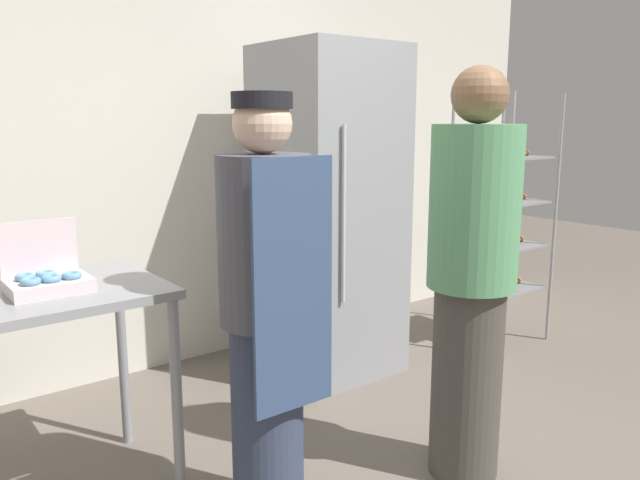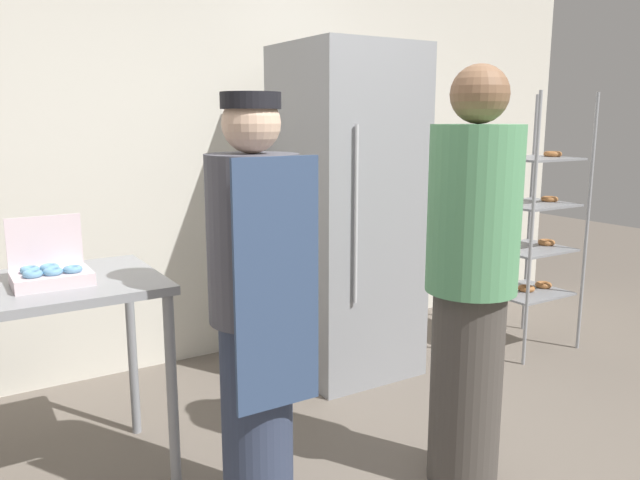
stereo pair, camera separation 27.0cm
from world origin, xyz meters
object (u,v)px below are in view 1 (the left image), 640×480
Objects in this scene: person_baker at (266,307)px; baking_rack at (502,223)px; person_customer at (471,276)px; refrigerator at (329,213)px; donut_box at (47,280)px.

baking_rack is at bearing 16.23° from person_baker.
person_customer reaches higher than baking_rack.
baking_rack is at bearing -14.89° from refrigerator.
person_baker is 0.93× the size of person_customer.
refrigerator reaches higher than baking_rack.
baking_rack is 0.98× the size of person_customer.
refrigerator reaches higher than donut_box.
donut_box is 0.18× the size of person_baker.
person_customer is at bearing -29.08° from donut_box.
donut_box is 0.83m from person_baker.
refrigerator is 1.33m from person_customer.
person_baker is at bearing -40.71° from donut_box.
refrigerator is 1.30m from baking_rack.
person_customer reaches higher than person_baker.
refrigerator is at bearing 165.11° from baking_rack.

